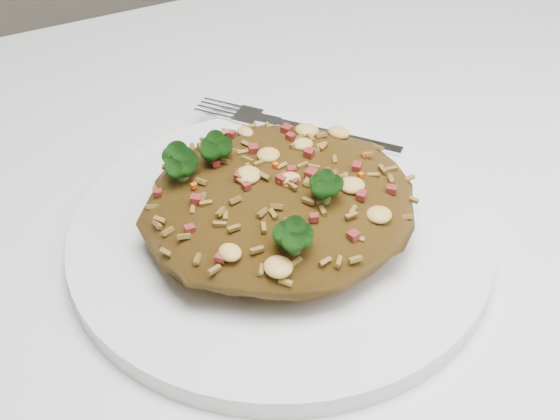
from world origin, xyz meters
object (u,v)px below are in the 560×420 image
(dining_table, at_px, (196,411))
(plate, at_px, (280,236))
(fried_rice, at_px, (279,194))
(fork, at_px, (306,129))

(dining_table, relative_size, plate, 4.47)
(fried_rice, bearing_deg, plate, -11.64)
(dining_table, distance_m, fried_rice, 0.16)
(dining_table, xyz_separation_m, fried_rice, (0.08, 0.03, 0.13))
(dining_table, bearing_deg, fork, 40.23)
(plate, height_order, fork, fork)
(dining_table, xyz_separation_m, plate, (0.08, 0.03, 0.10))
(fried_rice, distance_m, fork, 0.11)
(dining_table, height_order, fried_rice, fried_rice)
(dining_table, bearing_deg, fried_rice, 23.22)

